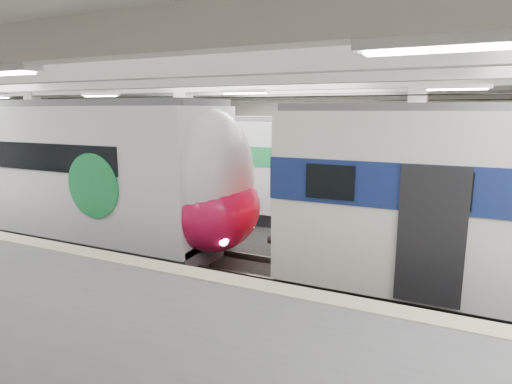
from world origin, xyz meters
The scene contains 3 objects.
station_hall centered at (0.00, -1.74, 3.24)m, with size 36.00×24.00×5.75m.
modern_emu centered at (-5.41, 0.00, 2.30)m, with size 14.65×3.02×4.68m.
far_train centered at (-6.31, 5.50, 2.14)m, with size 12.86×3.03×4.13m.
Camera 1 is at (6.15, -10.18, 4.37)m, focal length 30.00 mm.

